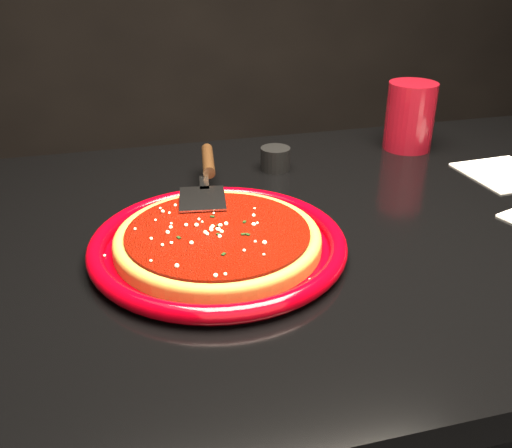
{
  "coord_description": "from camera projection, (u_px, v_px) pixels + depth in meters",
  "views": [
    {
      "loc": [
        -0.31,
        -0.71,
        1.13
      ],
      "look_at": [
        -0.13,
        -0.02,
        0.77
      ],
      "focal_mm": 40.0,
      "sensor_mm": 36.0,
      "label": 1
    }
  ],
  "objects": [
    {
      "name": "napkin_b",
      "position": [
        505.0,
        174.0,
        1.01
      ],
      "size": [
        0.14,
        0.15,
        0.0
      ],
      "primitive_type": "cube",
      "rotation": [
        0.0,
        0.0,
        0.06
      ],
      "color": "white",
      "rests_on": "table"
    },
    {
      "name": "cup",
      "position": [
        410.0,
        116.0,
        1.1
      ],
      "size": [
        0.11,
        0.11,
        0.13
      ],
      "primitive_type": "cylinder",
      "rotation": [
        0.0,
        0.0,
        0.15
      ],
      "color": "maroon",
      "rests_on": "table"
    },
    {
      "name": "basil_flecks",
      "position": [
        218.0,
        230.0,
        0.75
      ],
      "size": [
        0.22,
        0.22,
        0.0
      ],
      "primitive_type": null,
      "color": "black",
      "rests_on": "plate"
    },
    {
      "name": "pizza_crust",
      "position": [
        218.0,
        242.0,
        0.75
      ],
      "size": [
        0.35,
        0.35,
        0.01
      ],
      "primitive_type": "cylinder",
      "rotation": [
        0.0,
        0.0,
        0.37
      ],
      "color": "brown",
      "rests_on": "plate"
    },
    {
      "name": "pizza_server",
      "position": [
        207.0,
        176.0,
        0.89
      ],
      "size": [
        0.12,
        0.29,
        0.02
      ],
      "primitive_type": null,
      "rotation": [
        0.0,
        0.0,
        -0.15
      ],
      "color": "silver",
      "rests_on": "plate"
    },
    {
      "name": "plate",
      "position": [
        218.0,
        244.0,
        0.76
      ],
      "size": [
        0.44,
        0.44,
        0.03
      ],
      "primitive_type": "cylinder",
      "rotation": [
        0.0,
        0.0,
        0.37
      ],
      "color": "#810109",
      "rests_on": "table"
    },
    {
      "name": "ramekin",
      "position": [
        275.0,
        159.0,
        1.02
      ],
      "size": [
        0.07,
        0.07,
        0.04
      ],
      "primitive_type": "cylinder",
      "rotation": [
        0.0,
        0.0,
        -0.28
      ],
      "color": "black",
      "rests_on": "table"
    },
    {
      "name": "pizza_sauce",
      "position": [
        218.0,
        234.0,
        0.75
      ],
      "size": [
        0.31,
        0.31,
        0.01
      ],
      "primitive_type": "cylinder",
      "rotation": [
        0.0,
        0.0,
        0.37
      ],
      "color": "#640A01",
      "rests_on": "plate"
    },
    {
      "name": "table",
      "position": [
        322.0,
        406.0,
        1.02
      ],
      "size": [
        1.2,
        0.8,
        0.75
      ],
      "primitive_type": "cube",
      "color": "black",
      "rests_on": "floor"
    },
    {
      "name": "pizza_crust_rim",
      "position": [
        218.0,
        237.0,
        0.75
      ],
      "size": [
        0.35,
        0.35,
        0.02
      ],
      "primitive_type": "torus",
      "rotation": [
        0.0,
        0.0,
        0.37
      ],
      "color": "brown",
      "rests_on": "plate"
    },
    {
      "name": "parmesan_dusting",
      "position": [
        218.0,
        229.0,
        0.75
      ],
      "size": [
        0.23,
        0.23,
        0.01
      ],
      "primitive_type": null,
      "color": "#FFF2C8",
      "rests_on": "plate"
    }
  ]
}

